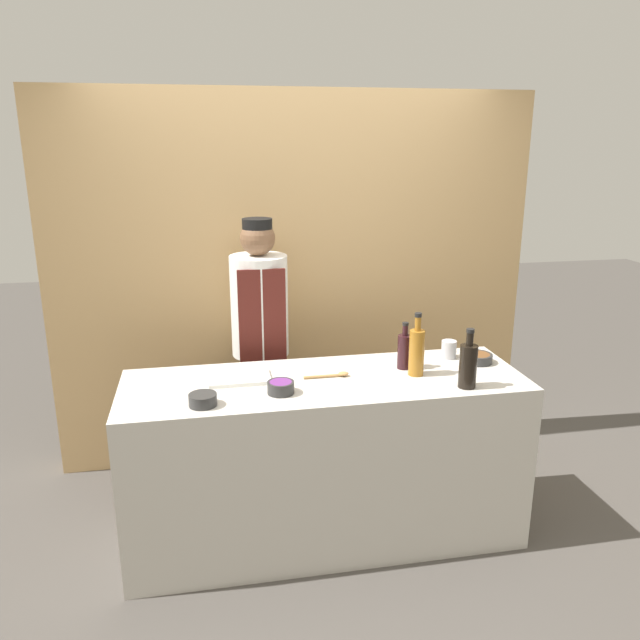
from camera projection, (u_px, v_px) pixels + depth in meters
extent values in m
plane|color=#4C4742|center=(325.00, 533.00, 3.46)|extent=(14.00, 14.00, 0.00)
cube|color=tan|center=(294.00, 281.00, 4.10)|extent=(3.10, 0.18, 2.40)
cube|color=beige|center=(325.00, 459.00, 3.33)|extent=(2.07, 0.68, 0.91)
cylinder|color=#2D2D2D|center=(281.00, 387.00, 3.02)|extent=(0.13, 0.13, 0.06)
cylinder|color=#703384|center=(281.00, 383.00, 3.02)|extent=(0.11, 0.11, 0.02)
cylinder|color=#2D2D2D|center=(203.00, 400.00, 2.88)|extent=(0.13, 0.13, 0.06)
cylinder|color=red|center=(203.00, 396.00, 2.88)|extent=(0.11, 0.11, 0.02)
cylinder|color=#2D2D2D|center=(477.00, 358.00, 3.44)|extent=(0.16, 0.16, 0.05)
cylinder|color=brown|center=(478.00, 355.00, 3.44)|extent=(0.13, 0.13, 0.01)
cube|color=white|center=(239.00, 378.00, 3.20)|extent=(0.31, 0.21, 0.02)
cylinder|color=black|center=(468.00, 366.00, 3.08)|extent=(0.09, 0.09, 0.22)
cylinder|color=black|center=(470.00, 339.00, 3.04)|extent=(0.04, 0.04, 0.07)
cylinder|color=black|center=(470.00, 331.00, 3.02)|extent=(0.04, 0.04, 0.02)
cylinder|color=#9E661E|center=(417.00, 353.00, 3.24)|extent=(0.08, 0.08, 0.24)
cylinder|color=#9E661E|center=(418.00, 324.00, 3.19)|extent=(0.03, 0.03, 0.07)
cylinder|color=black|center=(418.00, 315.00, 3.18)|extent=(0.04, 0.04, 0.02)
cylinder|color=black|center=(404.00, 352.00, 3.34)|extent=(0.08, 0.08, 0.18)
cylinder|color=black|center=(405.00, 330.00, 3.30)|extent=(0.03, 0.03, 0.06)
cylinder|color=black|center=(406.00, 324.00, 3.29)|extent=(0.03, 0.03, 0.02)
cylinder|color=#B7B7BC|center=(449.00, 349.00, 3.51)|extent=(0.08, 0.08, 0.10)
cylinder|color=#B2844C|center=(322.00, 376.00, 3.22)|extent=(0.19, 0.02, 0.02)
ellipsoid|color=#B2844C|center=(343.00, 374.00, 3.24)|extent=(0.05, 0.04, 0.02)
cylinder|color=#28282D|center=(263.00, 417.00, 3.90)|extent=(0.24, 0.24, 0.85)
cylinder|color=white|center=(259.00, 306.00, 3.70)|extent=(0.34, 0.34, 0.60)
cube|color=#561E19|center=(262.00, 317.00, 3.55)|extent=(0.27, 0.02, 0.55)
sphere|color=brown|center=(258.00, 238.00, 3.59)|extent=(0.20, 0.20, 0.20)
cylinder|color=black|center=(257.00, 225.00, 3.56)|extent=(0.17, 0.17, 0.07)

